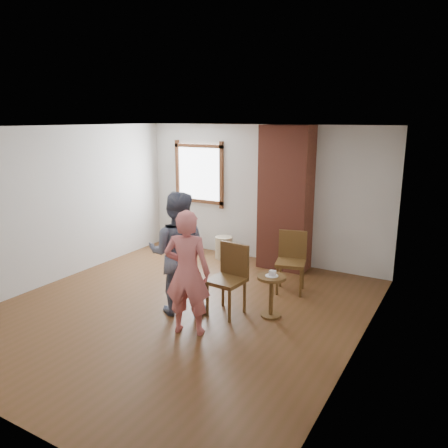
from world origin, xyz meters
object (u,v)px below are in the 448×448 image
at_px(dining_chair_left, 229,275).
at_px(man, 178,253).
at_px(stoneware_crock, 224,248).
at_px(side_table, 271,289).
at_px(person_pink, 187,273).
at_px(dining_chair_right, 291,258).

relative_size(dining_chair_left, man, 0.57).
xyz_separation_m(stoneware_crock, dining_chair_left, (1.30, -2.10, 0.34)).
distance_m(stoneware_crock, side_table, 2.70).
relative_size(stoneware_crock, person_pink, 0.27).
relative_size(dining_chair_left, dining_chair_right, 1.04).
relative_size(dining_chair_right, person_pink, 0.59).
distance_m(dining_chair_left, dining_chair_right, 1.30).
bearing_deg(dining_chair_left, dining_chair_right, 74.86).
relative_size(dining_chair_right, side_table, 1.61).
bearing_deg(stoneware_crock, man, -74.90).
bearing_deg(stoneware_crock, dining_chair_right, -26.74).
bearing_deg(dining_chair_right, man, -139.71).
height_order(stoneware_crock, dining_chair_left, dining_chair_left).
distance_m(dining_chair_right, side_table, 1.07).
distance_m(side_table, man, 1.40).
bearing_deg(side_table, dining_chair_left, -164.05).
distance_m(dining_chair_right, person_pink, 2.12).
bearing_deg(dining_chair_right, person_pink, -121.79).
distance_m(dining_chair_left, man, 0.79).
relative_size(dining_chair_left, person_pink, 0.61).
distance_m(side_table, person_pink, 1.28).
height_order(dining_chair_left, dining_chair_right, dining_chair_left).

